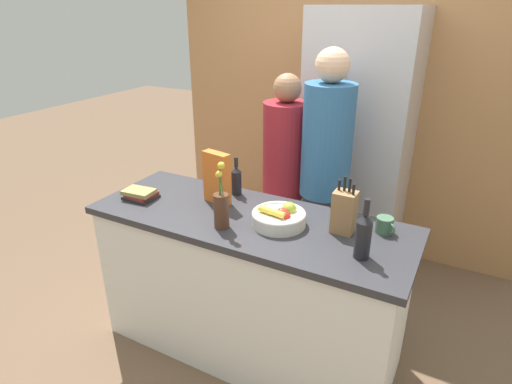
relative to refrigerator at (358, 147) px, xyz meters
The scene contains 14 objects.
ground_plane 1.63m from the refrigerator, 100.77° to the right, with size 14.00×14.00×0.00m, color brown.
kitchen_island 1.40m from the refrigerator, 100.77° to the right, with size 1.81×0.67×0.91m.
back_wall_wood 0.53m from the refrigerator, 123.92° to the left, with size 3.01×0.12×2.60m.
refrigerator is the anchor object (origin of this frame).
fruit_bowl 1.27m from the refrigerator, 92.59° to the right, with size 0.29×0.29×0.11m.
knife_block 1.21m from the refrigerator, 77.54° to the right, with size 0.11×0.10×0.30m.
flower_vase 1.47m from the refrigerator, 102.29° to the right, with size 0.08×0.08×0.37m.
cereal_box 1.29m from the refrigerator, 112.95° to the right, with size 0.18×0.09×0.31m.
coffee_mug 1.19m from the refrigerator, 67.49° to the right, with size 0.11×0.10×0.08m.
book_stack 1.66m from the refrigerator, 124.53° to the right, with size 0.19×0.16×0.06m.
bottle_oil 1.44m from the refrigerator, 73.34° to the right, with size 0.07×0.07×0.30m.
bottle_vinegar 1.13m from the refrigerator, 114.16° to the right, with size 0.06×0.06×0.24m.
person_at_sink 0.67m from the refrigerator, 121.21° to the right, with size 0.31×0.31×1.59m.
person_in_blue 0.64m from the refrigerator, 93.03° to the right, with size 0.32×0.32×1.77m.
Camera 1 is at (1.02, -1.83, 1.99)m, focal length 30.00 mm.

